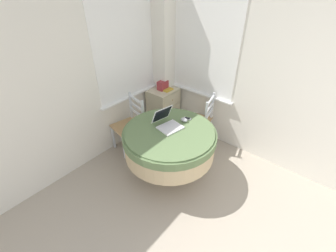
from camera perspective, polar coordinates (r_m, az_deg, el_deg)
The scene contains 10 objects.
corner_room_shell at distance 2.73m, azimuth 4.40°, elevation 9.64°, with size 4.63×5.16×2.55m.
round_dining_table at distance 2.98m, azimuth 0.37°, elevation -3.72°, with size 1.22×1.22×0.74m.
laptop at distance 2.93m, azimuth -0.18°, elevation 0.82°, with size 0.35×0.39×0.24m.
computer_mouse at distance 3.05m, azimuth 4.12°, elevation 1.57°, with size 0.07×0.10×0.05m.
cell_phone at distance 3.12m, azimuth 4.91°, elevation 1.93°, with size 0.08×0.12×0.01m.
dining_chair_near_back_window at distance 3.59m, azimuth -9.58°, elevation 0.25°, with size 0.50×0.47×0.89m.
dining_chair_near_right_window at distance 3.67m, azimuth 7.99°, elevation 1.33°, with size 0.49×0.51×0.89m.
corner_cabinet at distance 4.11m, azimuth -1.15°, elevation 4.57°, with size 0.51×0.44×0.75m.
storage_box at distance 3.91m, azimuth -1.34°, elevation 10.30°, with size 0.18×0.12×0.15m.
book_on_cabinet at distance 3.92m, azimuth -0.52°, elevation 9.38°, with size 0.17×0.19×0.02m.
Camera 1 is at (-0.61, 0.70, 2.40)m, focal length 24.00 mm.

